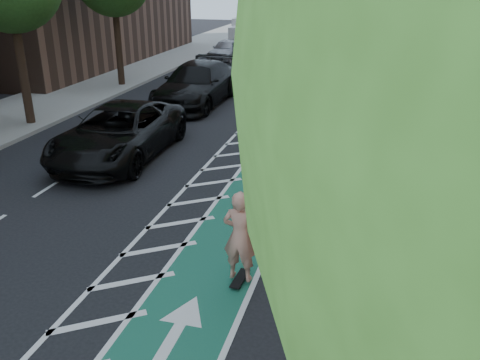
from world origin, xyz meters
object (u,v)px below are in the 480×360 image
(suv_near, at_px, (119,132))
(suv_far, at_px, (197,84))
(skateboarder, at_px, (240,236))
(barrel_a, at_px, (125,120))

(suv_near, bearing_deg, suv_far, 88.54)
(suv_near, relative_size, suv_far, 0.96)
(suv_near, xyz_separation_m, suv_far, (-0.02, 8.03, 0.08))
(skateboarder, relative_size, suv_far, 0.29)
(skateboarder, relative_size, barrel_a, 2.41)
(skateboarder, height_order, suv_near, skateboarder)
(skateboarder, xyz_separation_m, barrel_a, (-7.50, 9.62, -0.70))
(skateboarder, distance_m, suv_near, 8.89)
(skateboarder, bearing_deg, barrel_a, -48.17)
(barrel_a, bearing_deg, suv_far, 74.01)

